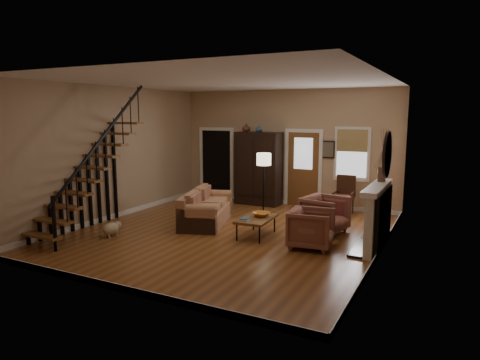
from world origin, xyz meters
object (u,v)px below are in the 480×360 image
at_px(floor_lamp, 264,184).
at_px(side_chair, 344,195).
at_px(coffee_table, 256,227).
at_px(armchair_left, 311,228).
at_px(armchair_right, 325,215).
at_px(armoire, 258,168).
at_px(sofa, 206,208).

relative_size(floor_lamp, side_chair, 1.59).
relative_size(coffee_table, armchair_left, 1.28).
height_order(armchair_left, side_chair, side_chair).
bearing_deg(armchair_right, floor_lamp, 75.64).
bearing_deg(armoire, armchair_right, -39.17).
relative_size(coffee_table, side_chair, 1.06).
xyz_separation_m(armchair_right, floor_lamp, (-1.89, 0.89, 0.40)).
bearing_deg(armchair_left, side_chair, -5.41).
relative_size(armchair_right, side_chair, 0.89).
distance_m(coffee_table, side_chair, 3.12).
bearing_deg(sofa, armchair_right, -7.01).
xyz_separation_m(armchair_right, side_chair, (-0.04, 1.91, 0.10)).
bearing_deg(armchair_left, armoire, 31.69).
bearing_deg(floor_lamp, armoire, 120.07).
bearing_deg(sofa, armchair_left, -30.68).
height_order(sofa, armchair_right, armchair_right).
distance_m(floor_lamp, side_chair, 2.13).
height_order(sofa, coffee_table, sofa).
bearing_deg(floor_lamp, armchair_left, -46.69).
bearing_deg(sofa, floor_lamp, 40.77).
xyz_separation_m(coffee_table, side_chair, (1.19, 2.87, 0.30)).
bearing_deg(armchair_right, side_chair, 12.25).
bearing_deg(armoire, coffee_table, -66.13).
xyz_separation_m(armoire, armchair_right, (2.59, -2.11, -0.64)).
bearing_deg(coffee_table, armoire, 113.87).
height_order(armoire, side_chair, armoire).
xyz_separation_m(coffee_table, armchair_left, (1.29, -0.21, 0.18)).
bearing_deg(armchair_right, coffee_table, 138.95).
bearing_deg(side_chair, armchair_left, -88.17).
bearing_deg(side_chair, floor_lamp, -151.16).
relative_size(armoire, coffee_table, 1.94).
bearing_deg(coffee_table, side_chair, 67.48).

